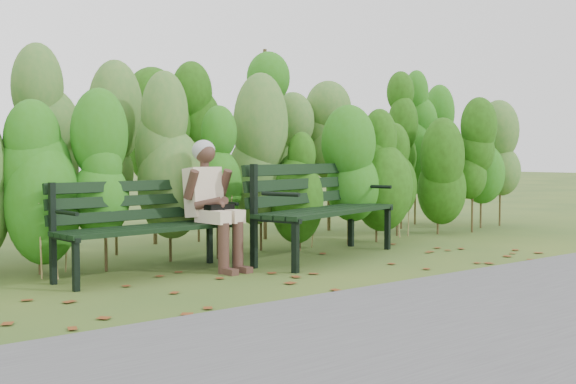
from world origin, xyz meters
TOP-DOWN VIEW (x-y plane):
  - ground at (0.00, 0.00)m, footprint 80.00×80.00m
  - footpath at (0.00, -2.20)m, footprint 60.00×2.50m
  - hedge_band at (0.00, 1.86)m, footprint 11.04×1.67m
  - leaf_litter at (0.13, -0.10)m, footprint 5.65×2.19m
  - bench_left at (-1.34, 0.80)m, footprint 1.82×0.77m
  - bench_right at (0.65, 0.65)m, footprint 2.17×1.28m
  - seated_woman at (-0.68, 0.70)m, footprint 0.51×0.75m

SIDE VIEW (x-z plane):
  - ground at x=0.00m, z-range 0.00..0.00m
  - leaf_litter at x=0.13m, z-range 0.00..0.01m
  - footpath at x=0.00m, z-range 0.00..0.01m
  - bench_left at x=-1.34m, z-range 0.08..0.96m
  - bench_right at x=0.65m, z-range 0.09..1.12m
  - seated_woman at x=-0.68m, z-range 0.08..1.35m
  - hedge_band at x=0.00m, z-range 0.05..2.47m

